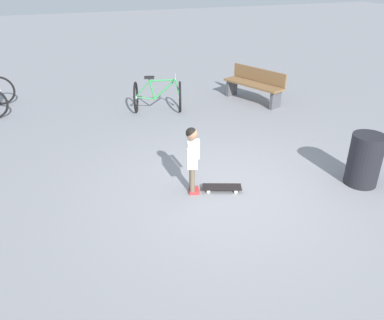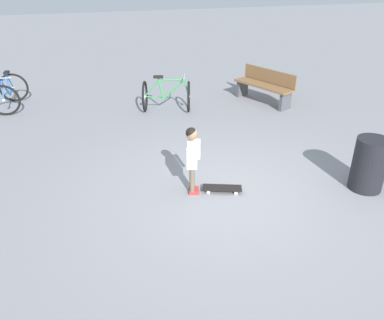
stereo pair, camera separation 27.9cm
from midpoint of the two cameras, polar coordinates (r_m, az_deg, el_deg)
The scene contains 7 objects.
ground_plane at distance 5.91m, azimuth 6.87°, elevation -5.02°, with size 50.00×50.00×0.00m, color gray.
child_person at distance 5.60m, azimuth 1.44°, elevation 0.95°, with size 0.32×0.30×1.06m.
skateboard at distance 5.93m, azimuth 5.83°, elevation -4.18°, with size 0.39×0.62×0.07m.
bicycle_near at distance 9.07m, azimuth -2.86°, elevation 9.51°, with size 1.00×1.24×0.85m.
bicycle_mid at distance 10.17m, azimuth -24.76°, elevation 9.03°, with size 1.14×0.82×0.85m.
street_bench at distance 9.86m, azimuth 11.54°, elevation 10.72°, with size 1.65×1.01×0.80m.
trash_bin at distance 6.46m, azimuth 25.87°, elevation -0.60°, with size 0.50×0.50×0.83m, color black.
Camera 2 is at (-4.58, 2.00, 3.13)m, focal length 36.08 mm.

